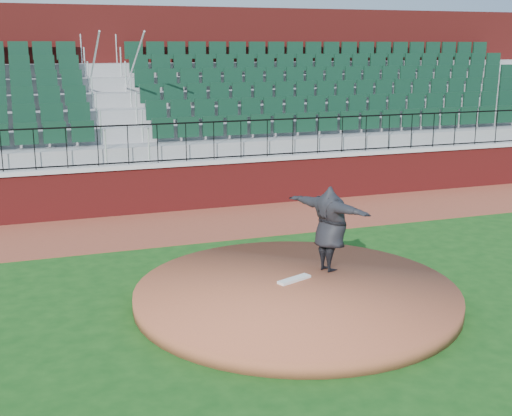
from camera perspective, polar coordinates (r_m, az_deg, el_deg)
The scene contains 10 objects.
ground at distance 11.59m, azimuth 2.49°, elevation -7.94°, with size 90.00×90.00×0.00m, color #134012.
warning_track at distance 16.47m, azimuth -4.52°, elevation -1.32°, with size 34.00×3.20×0.01m, color brown.
field_wall at distance 17.84m, azimuth -5.89°, elevation 1.79°, with size 34.00×0.35×1.20m, color maroon.
wall_cap at distance 17.71m, azimuth -5.94°, elevation 3.84°, with size 34.00×0.45×0.10m, color #B7B7B7.
wall_railing at distance 17.63m, azimuth -5.98°, elevation 5.61°, with size 34.00×0.05×1.00m, color black, non-canonical shape.
seating_stands at distance 20.21m, azimuth -7.85°, elevation 8.02°, with size 34.00×5.10×4.60m, color gray, non-canonical shape.
concourse_wall at distance 22.91m, azimuth -9.34°, elevation 9.76°, with size 34.00×0.50×5.50m, color maroon.
pitchers_mound at distance 11.54m, azimuth 3.46°, elevation -7.37°, with size 5.52×5.52×0.25m, color brown.
pitching_rubber at distance 11.81m, azimuth 3.28°, elevation -6.10°, with size 0.67×0.17×0.04m, color silver.
pitcher at distance 12.17m, azimuth 6.33°, elevation -1.77°, with size 1.94×0.53×1.58m, color black.
Camera 1 is at (-4.05, -9.98, 4.29)m, focal length 46.92 mm.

